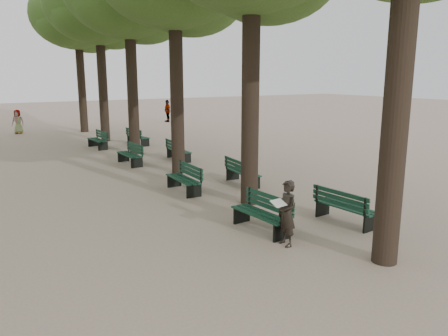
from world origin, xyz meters
TOP-DOWN VIEW (x-y plane):
  - ground at (0.00, 0.00)m, footprint 120.00×120.00m
  - tree_central_4 at (1.50, 18.00)m, footprint 6.00×6.00m
  - tree_central_5 at (1.50, 23.00)m, footprint 6.00×6.00m
  - bench_left_0 at (0.37, 0.85)m, footprint 0.69×1.83m
  - bench_left_1 at (0.37, 5.22)m, footprint 0.61×1.81m
  - bench_left_2 at (0.37, 10.54)m, footprint 0.63×1.82m
  - bench_left_3 at (0.37, 15.61)m, footprint 0.69×1.84m
  - bench_right_0 at (2.63, 0.17)m, footprint 0.71×1.84m
  - bench_right_1 at (2.63, 5.06)m, footprint 0.75×1.85m
  - bench_right_2 at (2.63, 10.36)m, footprint 0.65×1.82m
  - bench_right_3 at (2.63, 15.61)m, footprint 0.81×1.86m
  - man_with_map at (0.32, -0.22)m, footprint 0.61×0.64m
  - pedestrian_c at (9.04, 25.95)m, footprint 0.40×1.08m
  - pedestrian_d at (-2.50, 24.30)m, footprint 0.84×0.66m

SIDE VIEW (x-z plane):
  - ground at x=0.00m, z-range 0.00..0.00m
  - bench_left_0 at x=0.37m, z-range -0.19..0.73m
  - bench_left_1 at x=0.37m, z-range -0.19..0.73m
  - bench_left_2 at x=0.37m, z-range -0.19..0.73m
  - bench_left_3 at x=0.37m, z-range -0.19..0.73m
  - bench_right_0 at x=2.63m, z-range -0.19..0.73m
  - bench_right_1 at x=2.63m, z-range -0.19..0.73m
  - bench_right_2 at x=2.63m, z-range -0.19..0.73m
  - bench_right_3 at x=2.63m, z-range -0.19..0.73m
  - man_with_map at x=0.32m, z-range 0.00..1.53m
  - pedestrian_d at x=-2.50m, z-range 0.00..1.59m
  - pedestrian_c at x=9.04m, z-range 0.00..1.82m
  - tree_central_4 at x=1.50m, z-range 2.68..12.63m
  - tree_central_5 at x=1.50m, z-range 2.68..12.63m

